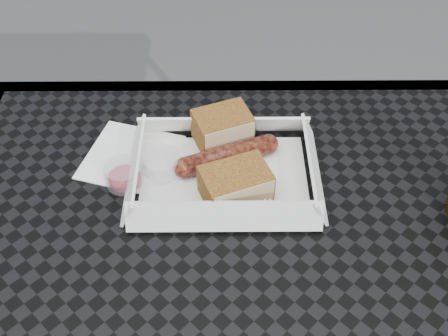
# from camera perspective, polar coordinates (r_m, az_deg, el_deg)

# --- Properties ---
(patio_table) EXTENTS (0.80, 0.80, 0.74)m
(patio_table) POSITION_cam_1_polar(r_m,az_deg,el_deg) (0.71, 2.74, -16.57)
(patio_table) COLOR black
(patio_table) RESTS_ON ground
(food_tray) EXTENTS (0.22, 0.15, 0.00)m
(food_tray) POSITION_cam_1_polar(r_m,az_deg,el_deg) (0.75, -0.00, -0.93)
(food_tray) COLOR white
(food_tray) RESTS_ON patio_table
(bratwurst) EXTENTS (0.14, 0.07, 0.03)m
(bratwurst) POSITION_cam_1_polar(r_m,az_deg,el_deg) (0.76, 0.29, 1.26)
(bratwurst) COLOR maroon
(bratwurst) RESTS_ON food_tray
(bread_near) EXTENTS (0.09, 0.08, 0.05)m
(bread_near) POSITION_cam_1_polar(r_m,az_deg,el_deg) (0.78, -0.15, 4.11)
(bread_near) COLOR brown
(bread_near) RESTS_ON food_tray
(bread_far) EXTENTS (0.10, 0.08, 0.04)m
(bread_far) POSITION_cam_1_polar(r_m,az_deg,el_deg) (0.71, 1.18, -1.64)
(bread_far) COLOR brown
(bread_far) RESTS_ON food_tray
(veg_garnish) EXTENTS (0.03, 0.03, 0.00)m
(veg_garnish) POSITION_cam_1_polar(r_m,az_deg,el_deg) (0.72, 3.88, -3.32)
(veg_garnish) COLOR #F5480A
(veg_garnish) RESTS_ON food_tray
(napkin) EXTENTS (0.15, 0.15, 0.00)m
(napkin) POSITION_cam_1_polar(r_m,az_deg,el_deg) (0.79, -9.42, 1.12)
(napkin) COLOR white
(napkin) RESTS_ON patio_table
(condiment_cup_sauce) EXTENTS (0.05, 0.05, 0.03)m
(condiment_cup_sauce) POSITION_cam_1_polar(r_m,az_deg,el_deg) (0.75, -10.14, -0.66)
(condiment_cup_sauce) COLOR maroon
(condiment_cup_sauce) RESTS_ON patio_table
(condiment_cup_empty) EXTENTS (0.05, 0.05, 0.03)m
(condiment_cup_empty) POSITION_cam_1_polar(r_m,az_deg,el_deg) (0.75, -6.28, 0.31)
(condiment_cup_empty) COLOR silver
(condiment_cup_empty) RESTS_ON patio_table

